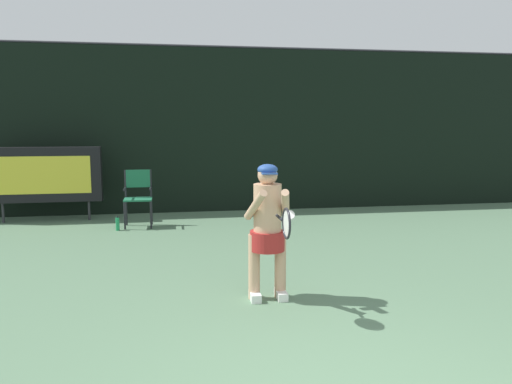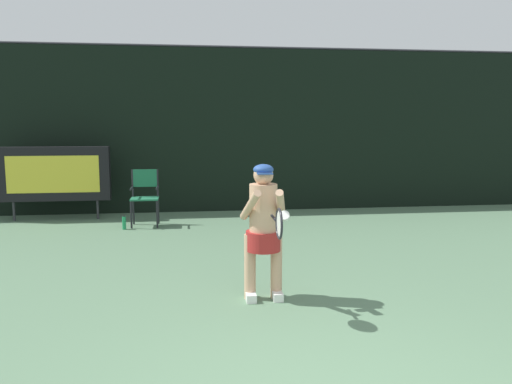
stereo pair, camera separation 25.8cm
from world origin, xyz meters
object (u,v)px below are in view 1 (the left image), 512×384
Objects in this scene: umpire_chair at (138,194)px; water_bottle at (118,224)px; scoreboard at (45,175)px; tennis_player at (268,225)px; tennis_racket at (286,223)px.

umpire_chair reaches higher than water_bottle.
water_bottle is at bearing -37.43° from scoreboard.
tennis_racket is (0.05, -0.65, 0.15)m from tennis_player.
umpire_chair is at bearing 103.62° from tennis_racket.
umpire_chair is 1.79× the size of tennis_racket.
scoreboard is 2.04× the size of umpire_chair.
scoreboard is at bearing 156.34° from umpire_chair.
tennis_player is (2.03, -4.06, 0.72)m from water_bottle.
tennis_player reaches higher than scoreboard.
scoreboard is at bearing 142.57° from water_bottle.
umpire_chair is 4.08× the size of water_bottle.
tennis_player reaches higher than tennis_racket.
scoreboard reaches higher than water_bottle.
scoreboard is 1.45× the size of tennis_player.
water_bottle is at bearing 108.67° from tennis_racket.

